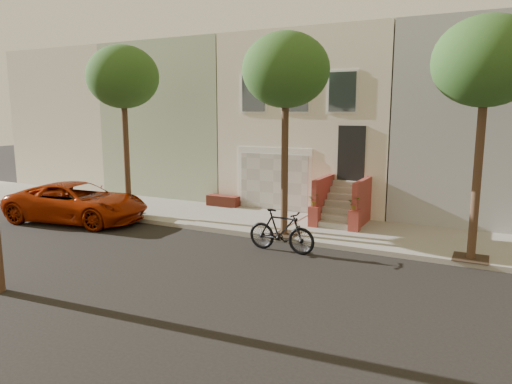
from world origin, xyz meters
The scene contains 8 objects.
ground centered at (0.00, 0.00, 0.00)m, with size 90.00×90.00×0.00m, color black.
sidewalk centered at (0.00, 5.35, 0.07)m, with size 40.00×3.70×0.15m, color gray.
house_row centered at (0.00, 11.19, 3.64)m, with size 33.10×11.70×7.00m.
tree_left centered at (-5.50, 3.90, 5.26)m, with size 2.70×2.57×6.30m.
tree_mid centered at (1.00, 3.90, 5.26)m, with size 2.70×2.57×6.30m.
tree_right centered at (6.50, 3.90, 5.26)m, with size 2.70×2.57×6.30m.
pickup_truck centered at (-6.79, 2.59, 0.73)m, with size 2.42×5.25×1.46m, color #912002.
motorcycle centered at (1.50, 2.56, 0.63)m, with size 0.59×2.09×1.25m, color black.
Camera 1 is at (6.90, -9.59, 4.07)m, focal length 32.99 mm.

